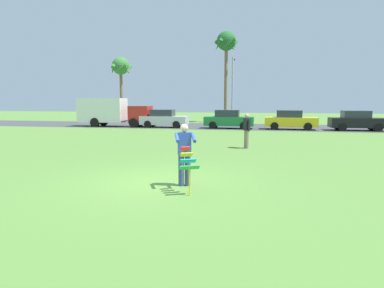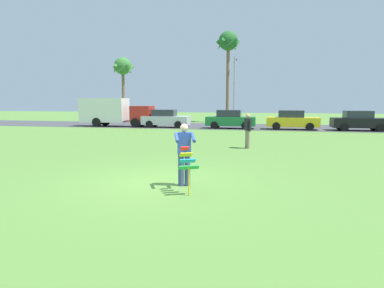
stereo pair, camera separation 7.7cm
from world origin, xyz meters
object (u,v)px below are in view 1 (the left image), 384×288
at_px(palm_tree_left_near, 121,68).
at_px(parked_car_black, 357,121).
at_px(kite_held, 188,163).
at_px(parked_truck_red_cab, 111,111).
at_px(parked_car_silver, 164,119).
at_px(parked_car_yellow, 290,120).
at_px(palm_tree_right_near, 226,46).
at_px(parked_car_green, 229,120).
at_px(streetlight_pole, 233,86).
at_px(person_kite_flyer, 185,152).
at_px(person_walker_near, 247,130).

bearing_deg(palm_tree_left_near, parked_car_black, -21.97).
relative_size(kite_held, parked_truck_red_cab, 0.18).
height_order(parked_car_silver, parked_car_yellow, same).
xyz_separation_m(parked_car_black, palm_tree_right_near, (-11.52, 8.68, 7.63)).
relative_size(parked_car_green, streetlight_pole, 0.60).
relative_size(kite_held, parked_car_silver, 0.28).
xyz_separation_m(kite_held, palm_tree_right_near, (-2.35, 29.46, 7.59)).
xyz_separation_m(person_kite_flyer, palm_tree_left_near, (-15.07, 29.90, 5.36)).
relative_size(parked_car_yellow, palm_tree_left_near, 0.55).
relative_size(person_kite_flyer, parked_truck_red_cab, 0.26).
xyz_separation_m(person_kite_flyer, kite_held, (0.27, -0.76, -0.15)).
xyz_separation_m(parked_car_yellow, parked_car_black, (5.13, -0.00, 0.00)).
bearing_deg(parked_car_black, parked_car_yellow, 179.98).
height_order(kite_held, streetlight_pole, streetlight_pole).
bearing_deg(person_walker_near, streetlight_pole, 97.36).
distance_m(person_kite_flyer, parked_car_green, 20.04).
relative_size(palm_tree_left_near, person_walker_near, 4.43).
relative_size(kite_held, streetlight_pole, 0.17).
xyz_separation_m(kite_held, parked_car_green, (-1.10, 20.78, -0.03)).
height_order(parked_car_green, parked_car_black, same).
bearing_deg(parked_truck_red_cab, parked_car_green, -0.01).
bearing_deg(palm_tree_left_near, parked_truck_red_cab, -71.61).
bearing_deg(person_kite_flyer, person_walker_near, 80.73).
relative_size(parked_car_yellow, parked_car_black, 1.00).
distance_m(kite_held, parked_car_silver, 21.90).
bearing_deg(parked_car_yellow, palm_tree_left_near, 152.97).
bearing_deg(streetlight_pole, kite_held, -86.98).
xyz_separation_m(person_kite_flyer, person_walker_near, (1.30, 7.97, -0.02)).
bearing_deg(parked_car_green, person_walker_near, -79.99).
relative_size(parked_car_yellow, streetlight_pole, 0.61).
relative_size(parked_car_green, palm_tree_right_near, 0.42).
bearing_deg(streetlight_pole, palm_tree_left_near, 170.01).
relative_size(kite_held, parked_car_yellow, 0.28).
bearing_deg(parked_car_green, palm_tree_right_near, 98.24).
distance_m(parked_car_silver, parked_car_green, 5.83).
bearing_deg(person_walker_near, parked_truck_red_cab, 137.35).
xyz_separation_m(parked_truck_red_cab, palm_tree_right_near, (9.70, 8.68, 6.99)).
relative_size(kite_held, palm_tree_left_near, 0.15).
height_order(parked_car_green, person_walker_near, person_walker_near).
bearing_deg(streetlight_pole, parked_car_black, -34.96).
height_order(palm_tree_right_near, streetlight_pole, palm_tree_right_near).
xyz_separation_m(parked_car_yellow, palm_tree_right_near, (-6.38, 8.68, 7.63)).
xyz_separation_m(parked_car_green, parked_car_black, (10.26, -0.00, 0.00)).
bearing_deg(parked_car_yellow, parked_car_green, -179.99).
bearing_deg(person_walker_near, kite_held, -96.73).
bearing_deg(parked_truck_red_cab, person_walker_near, -42.65).
bearing_deg(palm_tree_left_near, person_kite_flyer, -63.26).
xyz_separation_m(parked_car_black, streetlight_pole, (-10.65, 7.45, 3.22)).
bearing_deg(parked_truck_red_cab, palm_tree_right_near, 41.83).
bearing_deg(parked_car_green, person_kite_flyer, -87.64).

